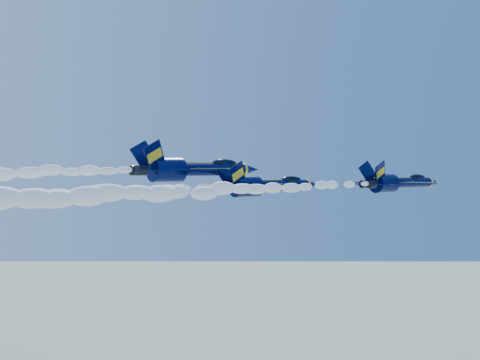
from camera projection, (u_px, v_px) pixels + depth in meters
jet_lead at (399, 182)px, 78.07m from camera, size 15.49×12.71×5.76m
smoke_trail_jet_lead at (206, 191)px, 58.78m from camera, size 48.31×1.97×1.78m
jet_second at (266, 185)px, 76.26m from camera, size 16.86×13.83×6.27m
smoke_trail_jet_second at (16, 196)px, 56.61m from camera, size 48.31×2.15×1.93m
jet_third at (193, 169)px, 76.75m from camera, size 19.54×16.03×7.26m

